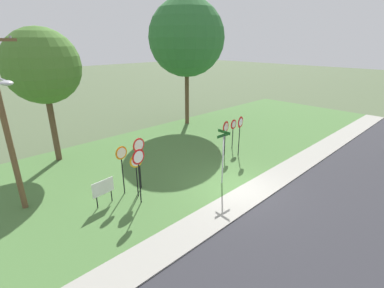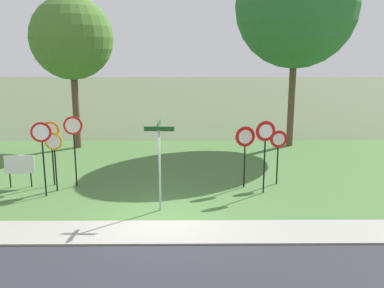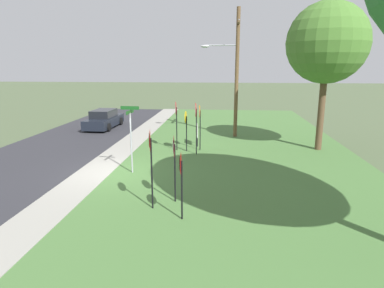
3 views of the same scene
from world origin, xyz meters
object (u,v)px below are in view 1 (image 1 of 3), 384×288
at_px(street_name_post, 223,153).
at_px(oak_tree_left, 42,67).
at_px(stop_sign_near_left, 139,165).
at_px(notice_board, 103,189).
at_px(yield_sign_near_left, 240,127).
at_px(utility_pole, 3,114).
at_px(stop_sign_near_right, 139,153).
at_px(stop_sign_far_left, 122,160).
at_px(yield_sign_near_right, 226,130).
at_px(stop_sign_far_center, 136,167).
at_px(oak_tree_right, 187,38).
at_px(yield_sign_far_left, 233,127).

relative_size(street_name_post, oak_tree_left, 0.37).
xyz_separation_m(stop_sign_near_left, notice_board, (-1.30, 1.06, -1.13)).
bearing_deg(yield_sign_near_left, utility_pole, 155.90).
xyz_separation_m(stop_sign_near_right, stop_sign_far_left, (-0.90, 0.13, -0.18)).
relative_size(stop_sign_near_right, yield_sign_near_left, 1.02).
bearing_deg(yield_sign_near_right, stop_sign_near_right, 167.18).
xyz_separation_m(stop_sign_near_left, stop_sign_far_center, (0.22, 0.57, -0.36)).
distance_m(stop_sign_near_right, street_name_post, 4.27).
xyz_separation_m(stop_sign_far_left, oak_tree_right, (10.88, 7.07, 5.60)).
distance_m(yield_sign_far_left, oak_tree_right, 9.37).
bearing_deg(stop_sign_far_left, yield_sign_near_left, -14.99).
xyz_separation_m(stop_sign_far_center, utility_pole, (-4.27, 2.64, 2.83)).
bearing_deg(stop_sign_near_left, utility_pole, 131.72).
relative_size(notice_board, oak_tree_right, 0.12).
xyz_separation_m(notice_board, oak_tree_left, (0.40, 6.91, 4.95)).
height_order(stop_sign_near_left, utility_pole, utility_pole).
distance_m(stop_sign_far_left, yield_sign_near_left, 8.07).
bearing_deg(oak_tree_right, stop_sign_far_center, -143.54).
bearing_deg(stop_sign_near_left, notice_board, 130.96).
relative_size(street_name_post, notice_board, 2.36).
distance_m(stop_sign_near_right, oak_tree_left, 7.98).
distance_m(notice_board, oak_tree_right, 15.57).
relative_size(yield_sign_far_left, notice_board, 1.71).
bearing_deg(yield_sign_near_left, yield_sign_far_left, 46.14).
relative_size(yield_sign_near_right, oak_tree_right, 0.22).
relative_size(yield_sign_near_left, oak_tree_left, 0.34).
xyz_separation_m(oak_tree_left, oak_tree_right, (11.68, 0.39, 1.63)).
bearing_deg(stop_sign_near_left, yield_sign_far_left, -0.84).
relative_size(stop_sign_near_left, stop_sign_far_left, 1.07).
height_order(stop_sign_far_left, yield_sign_near_left, yield_sign_near_left).
xyz_separation_m(yield_sign_far_left, notice_board, (-9.91, -0.30, -0.75)).
relative_size(stop_sign_far_left, street_name_post, 0.85).
height_order(stop_sign_near_left, stop_sign_far_center, stop_sign_near_left).
bearing_deg(street_name_post, utility_pole, 153.76).
distance_m(stop_sign_far_left, notice_board, 1.56).
distance_m(street_name_post, utility_pole, 9.82).
bearing_deg(yield_sign_far_left, yield_sign_near_right, -166.70).
xyz_separation_m(stop_sign_far_center, yield_sign_near_left, (7.67, -0.29, 0.41)).
relative_size(stop_sign_near_left, street_name_post, 0.92).
xyz_separation_m(street_name_post, notice_board, (-5.51, 2.45, -0.93)).
bearing_deg(stop_sign_far_left, oak_tree_left, 89.01).
height_order(stop_sign_near_right, oak_tree_left, oak_tree_left).
bearing_deg(oak_tree_left, yield_sign_far_left, -34.82).
xyz_separation_m(yield_sign_near_left, yield_sign_far_left, (0.71, 1.08, -0.43)).
bearing_deg(stop_sign_near_left, yield_sign_near_left, -7.76).
bearing_deg(oak_tree_left, oak_tree_right, 1.93).
bearing_deg(yield_sign_near_left, street_name_post, -165.93).
distance_m(stop_sign_far_left, street_name_post, 5.08).
bearing_deg(oak_tree_left, notice_board, -93.31).
relative_size(stop_sign_near_left, stop_sign_far_center, 1.21).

